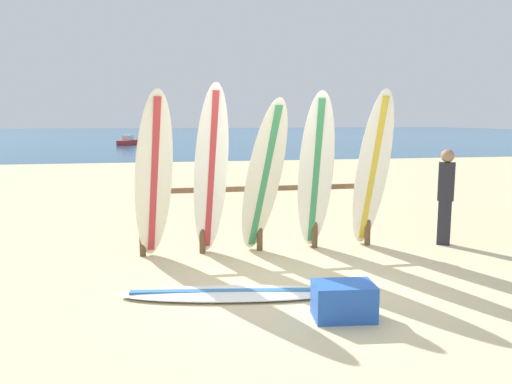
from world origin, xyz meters
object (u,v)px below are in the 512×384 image
object	(u,v)px
surfboard_lying_on_sand	(232,293)
surfboard_leaning_center	(316,174)
surfboard_leaning_center_left	(264,179)
surfboard_leaning_center_right	(372,172)
cooler_box	(344,301)
surfboard_rack	(260,206)
beachgoer_standing	(446,193)
surfboard_leaning_left	(211,173)
small_boat_offshore	(128,141)
surfboard_leaning_far_left	(154,178)

from	to	relation	value
surfboard_lying_on_sand	surfboard_leaning_center	bearing A→B (deg)	47.65
surfboard_leaning_center_left	surfboard_lying_on_sand	xyz separation A→B (m)	(-0.67, -1.51, -1.10)
surfboard_leaning_center_right	surfboard_lying_on_sand	xyz separation A→B (m)	(-2.32, -1.58, -1.16)
surfboard_lying_on_sand	cooler_box	distance (m)	1.31
surfboard_rack	beachgoer_standing	bearing A→B (deg)	-3.64
surfboard_leaning_left	surfboard_leaning_center_right	world-z (taller)	surfboard_leaning_left
surfboard_leaning_center	surfboard_rack	bearing A→B (deg)	157.62
surfboard_lying_on_sand	beachgoer_standing	bearing A→B (deg)	25.55
small_boat_offshore	cooler_box	distance (m)	34.79
beachgoer_standing	cooler_box	bearing A→B (deg)	-135.63
surfboard_leaning_left	surfboard_leaning_center_right	xyz separation A→B (m)	(2.38, -0.05, -0.03)
surfboard_rack	surfboard_leaning_center_left	distance (m)	0.61
surfboard_leaning_far_left	surfboard_leaning_center_left	distance (m)	1.52
surfboard_rack	surfboard_leaning_far_left	xyz separation A→B (m)	(-1.54, -0.41, 0.50)
surfboard_rack	surfboard_lying_on_sand	distance (m)	2.14
surfboard_leaning_far_left	small_boat_offshore	world-z (taller)	surfboard_leaning_far_left
surfboard_leaning_center_right	surfboard_rack	bearing A→B (deg)	168.17
cooler_box	surfboard_leaning_center_right	bearing A→B (deg)	67.58
surfboard_leaning_center_left	surfboard_leaning_center_right	distance (m)	1.66
surfboard_leaning_left	beachgoer_standing	size ratio (longest dim) A/B	1.63
surfboard_leaning_center_right	beachgoer_standing	xyz separation A→B (m)	(1.30, 0.15, -0.37)
surfboard_rack	surfboard_leaning_center	world-z (taller)	surfboard_leaning_center
surfboard_lying_on_sand	surfboard_leaning_left	bearing A→B (deg)	91.99
surfboard_leaning_far_left	small_boat_offshore	bearing A→B (deg)	93.86
surfboard_leaning_far_left	beachgoer_standing	xyz separation A→B (m)	(4.47, 0.22, -0.35)
surfboard_lying_on_sand	beachgoer_standing	world-z (taller)	beachgoer_standing
surfboard_rack	surfboard_leaning_left	size ratio (longest dim) A/B	1.45
surfboard_leaning_far_left	surfboard_leaning_center	xyz separation A→B (m)	(2.31, 0.09, 0.00)
surfboard_leaning_far_left	beachgoer_standing	bearing A→B (deg)	2.83
surfboard_rack	small_boat_offshore	xyz separation A→B (m)	(-3.72, 31.81, -0.43)
surfboard_leaning_far_left	surfboard_lying_on_sand	distance (m)	2.08
surfboard_leaning_left	surfboard_lying_on_sand	bearing A→B (deg)	-88.01
surfboard_rack	surfboard_leaning_center	size ratio (longest dim) A/B	1.50
cooler_box	surfboard_leaning_left	bearing A→B (deg)	119.67
surfboard_leaning_far_left	cooler_box	xyz separation A→B (m)	(1.85, -2.34, -1.00)
surfboard_leaning_far_left	surfboard_leaning_center	world-z (taller)	surfboard_leaning_center
surfboard_leaning_center	small_boat_offshore	size ratio (longest dim) A/B	0.95
beachgoer_standing	surfboard_leaning_center_right	bearing A→B (deg)	-173.25
surfboard_rack	surfboard_leaning_left	bearing A→B (deg)	-159.16
surfboard_leaning_far_left	surfboard_leaning_left	xyz separation A→B (m)	(0.79, 0.12, 0.05)
surfboard_leaning_center	cooler_box	distance (m)	2.67
surfboard_lying_on_sand	surfboard_rack	bearing A→B (deg)	70.00
surfboard_leaning_center_left	cooler_box	bearing A→B (deg)	-81.77
surfboard_leaning_center	surfboard_leaning_center_right	world-z (taller)	surfboard_leaning_center_right
surfboard_rack	surfboard_leaning_left	world-z (taller)	surfboard_leaning_left
surfboard_rack	surfboard_leaning_center	bearing A→B (deg)	-22.38
surfboard_leaning_center_left	surfboard_lying_on_sand	distance (m)	1.98
surfboard_leaning_center	small_boat_offshore	world-z (taller)	surfboard_leaning_center
small_boat_offshore	cooler_box	size ratio (longest dim) A/B	4.17
surfboard_lying_on_sand	cooler_box	world-z (taller)	cooler_box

